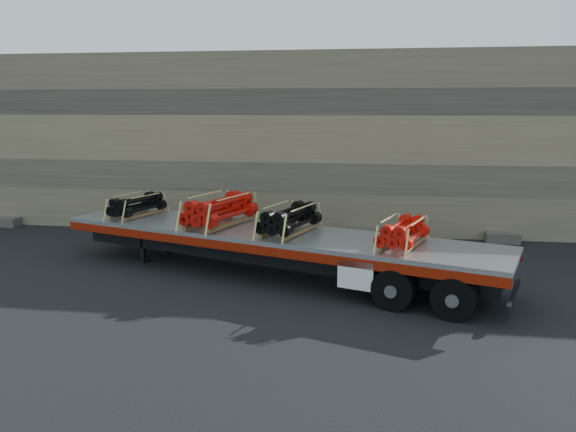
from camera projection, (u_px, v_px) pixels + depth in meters
The scene contains 7 objects.
ground at pixel (298, 270), 17.15m from camera, with size 120.00×120.00×0.00m, color black.
rock_wall at pixel (318, 142), 22.79m from camera, with size 44.00×3.00×7.00m, color #7A6B54.
trailer at pixel (271, 253), 16.54m from camera, with size 13.56×2.61×1.36m, color #ABAEB3, non-canonical shape.
bundle_front at pixel (137, 206), 18.62m from camera, with size 0.95×1.89×0.67m, color black, non-canonical shape.
bundle_midfront at pixel (220, 211), 17.12m from camera, with size 1.25×2.50×0.89m, color red, non-canonical shape.
bundle_midrear at pixel (289, 220), 16.06m from camera, with size 1.08×2.15×0.76m, color black, non-canonical shape.
bundle_rear at pixel (403, 233), 14.58m from camera, with size 0.95×1.91×0.68m, color red, non-canonical shape.
Camera 1 is at (2.09, -16.38, 4.93)m, focal length 35.00 mm.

